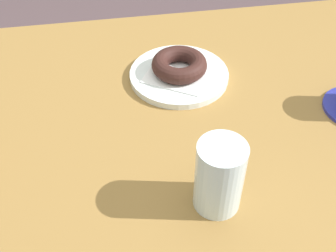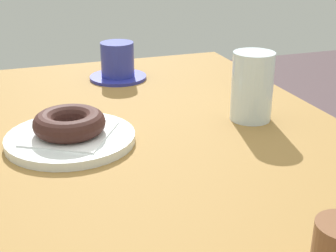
% 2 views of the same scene
% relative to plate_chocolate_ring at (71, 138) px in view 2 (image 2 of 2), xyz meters
% --- Properties ---
extents(table, '(1.26, 0.80, 0.71)m').
position_rel_plate_chocolate_ring_xyz_m(table, '(0.11, 0.11, -0.08)').
color(table, olive).
rests_on(table, ground_plane).
extents(plate_chocolate_ring, '(0.22, 0.22, 0.01)m').
position_rel_plate_chocolate_ring_xyz_m(plate_chocolate_ring, '(0.00, 0.00, 0.00)').
color(plate_chocolate_ring, white).
rests_on(plate_chocolate_ring, table).
extents(napkin_chocolate_ring, '(0.18, 0.18, 0.00)m').
position_rel_plate_chocolate_ring_xyz_m(napkin_chocolate_ring, '(0.00, 0.00, 0.01)').
color(napkin_chocolate_ring, white).
rests_on(napkin_chocolate_ring, plate_chocolate_ring).
extents(donut_chocolate_ring, '(0.12, 0.12, 0.04)m').
position_rel_plate_chocolate_ring_xyz_m(donut_chocolate_ring, '(0.00, 0.00, 0.03)').
color(donut_chocolate_ring, '#351B18').
rests_on(donut_chocolate_ring, napkin_chocolate_ring).
extents(water_glass, '(0.08, 0.08, 0.13)m').
position_rel_plate_chocolate_ring_xyz_m(water_glass, '(0.00, 0.35, 0.06)').
color(water_glass, silver).
rests_on(water_glass, table).
extents(coffee_cup, '(0.14, 0.14, 0.09)m').
position_rel_plate_chocolate_ring_xyz_m(coffee_cup, '(-0.35, 0.17, 0.03)').
color(coffee_cup, '#292E96').
rests_on(coffee_cup, table).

